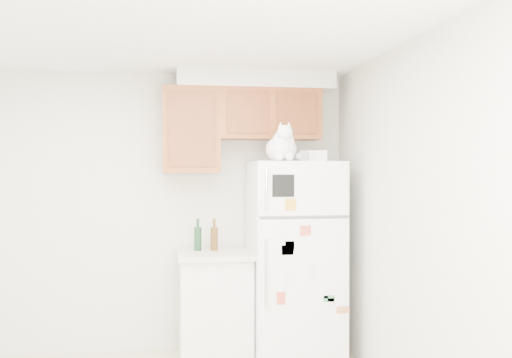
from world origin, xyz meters
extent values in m
cube|color=beige|center=(0.00, 2.00, 1.25)|extent=(3.80, 0.04, 2.50)
cube|color=beige|center=(0.00, -2.00, 1.25)|extent=(3.80, 0.04, 2.50)
cube|color=beige|center=(1.90, 0.00, 1.25)|extent=(0.04, 4.00, 2.50)
cube|color=white|center=(0.00, 0.00, 2.50)|extent=(3.80, 4.00, 0.04)
cube|color=#984321|center=(1.20, 1.82, 2.12)|extent=(0.90, 0.33, 0.45)
cube|color=#984321|center=(0.50, 1.82, 1.98)|extent=(0.50, 0.33, 0.75)
cube|color=silver|center=(1.07, 1.83, 2.42)|extent=(1.40, 0.37, 0.15)
cube|color=white|center=(1.39, 1.62, 0.85)|extent=(0.76, 0.72, 1.70)
cube|color=white|center=(1.39, 1.25, 1.48)|extent=(0.74, 0.03, 0.44)
cube|color=white|center=(1.39, 1.25, 0.64)|extent=(0.74, 0.03, 1.19)
cube|color=#59595B|center=(1.39, 1.25, 1.25)|extent=(0.74, 0.03, 0.02)
cylinder|color=silver|center=(1.07, 1.22, 1.47)|extent=(0.02, 0.02, 0.32)
cylinder|color=silver|center=(1.07, 1.22, 0.80)|extent=(0.02, 0.02, 0.55)
cube|color=black|center=(1.21, 1.23, 1.50)|extent=(0.18, 0.00, 0.18)
cube|color=white|center=(1.23, 1.23, 1.05)|extent=(0.22, 0.00, 0.28)
cube|color=white|center=(1.54, 1.23, 0.63)|extent=(0.09, 0.00, 0.10)
cube|color=white|center=(1.26, 1.23, 0.76)|extent=(0.08, 0.00, 0.07)
cube|color=white|center=(1.55, 1.23, 0.39)|extent=(0.10, 0.00, 0.06)
cube|color=silver|center=(1.60, 1.23, 0.55)|extent=(0.06, 0.00, 0.07)
cube|color=white|center=(1.26, 1.23, 1.02)|extent=(0.08, 0.00, 0.08)
cube|color=#3D875F|center=(1.59, 1.23, 0.58)|extent=(0.09, 0.00, 0.05)
cube|color=#C64D3E|center=(1.39, 1.23, 1.14)|extent=(0.09, 0.00, 0.08)
cube|color=silver|center=(1.46, 1.23, 0.81)|extent=(0.07, 0.00, 0.10)
cube|color=gold|center=(1.27, 1.23, 1.35)|extent=(0.09, 0.00, 0.10)
cube|color=silver|center=(1.09, 1.23, 1.56)|extent=(0.06, 0.00, 0.06)
cube|color=#C06E3C|center=(1.70, 1.23, 0.49)|extent=(0.11, 0.00, 0.06)
cube|color=#464549|center=(1.24, 1.23, 0.98)|extent=(0.10, 0.00, 0.08)
cube|color=#D54B35|center=(1.19, 1.23, 0.60)|extent=(0.07, 0.00, 0.10)
cube|color=white|center=(0.70, 1.68, 0.44)|extent=(0.60, 0.60, 0.88)
cube|color=silver|center=(0.70, 1.66, 0.90)|extent=(0.64, 0.64, 0.04)
ellipsoid|color=white|center=(1.22, 1.40, 1.80)|extent=(0.25, 0.34, 0.21)
ellipsoid|color=white|center=(1.22, 1.31, 1.85)|extent=(0.18, 0.15, 0.20)
sphere|color=white|center=(1.22, 1.26, 1.93)|extent=(0.12, 0.12, 0.12)
cone|color=white|center=(1.19, 1.26, 1.99)|extent=(0.04, 0.04, 0.05)
cone|color=white|center=(1.26, 1.26, 1.99)|extent=(0.04, 0.04, 0.05)
cone|color=#D88C8C|center=(1.19, 1.25, 1.98)|extent=(0.02, 0.02, 0.03)
cone|color=#D88C8C|center=(1.26, 1.25, 1.98)|extent=(0.02, 0.02, 0.03)
sphere|color=white|center=(1.22, 1.20, 1.91)|extent=(0.05, 0.05, 0.05)
sphere|color=white|center=(1.18, 1.27, 1.73)|extent=(0.07, 0.07, 0.07)
sphere|color=white|center=(1.27, 1.27, 1.73)|extent=(0.07, 0.07, 0.07)
cylinder|color=white|center=(1.33, 1.52, 1.73)|extent=(0.15, 0.21, 0.07)
cube|color=white|center=(1.57, 1.75, 1.75)|extent=(0.21, 0.18, 0.10)
cube|color=white|center=(1.56, 1.45, 1.74)|extent=(0.18, 0.16, 0.09)
camera|label=1|loc=(0.25, -3.46, 1.62)|focal=42.00mm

